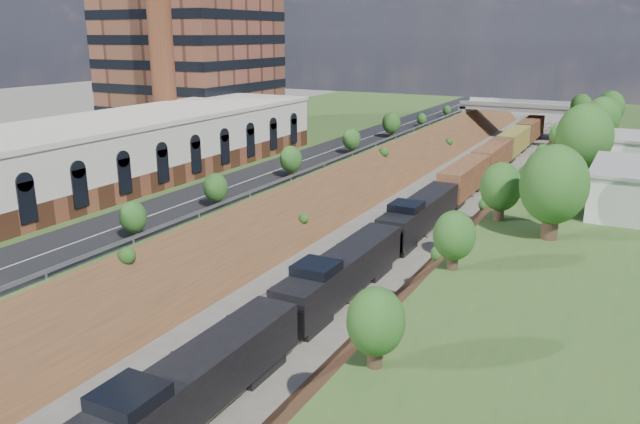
% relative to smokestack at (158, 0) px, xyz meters
% --- Properties ---
extents(platform_left, '(44.00, 180.00, 5.00)m').
position_rel_smokestack_xyz_m(platform_left, '(3.00, 4.00, -22.50)').
color(platform_left, '#356027').
rests_on(platform_left, ground).
extents(embankment_left, '(10.00, 180.00, 10.00)m').
position_rel_smokestack_xyz_m(embankment_left, '(25.00, 4.00, -25.00)').
color(embankment_left, brown).
rests_on(embankment_left, ground).
extents(embankment_right, '(10.00, 180.00, 10.00)m').
position_rel_smokestack_xyz_m(embankment_right, '(47.00, 4.00, -25.00)').
color(embankment_right, brown).
rests_on(embankment_right, ground).
extents(rail_left_track, '(1.58, 180.00, 0.18)m').
position_rel_smokestack_xyz_m(rail_left_track, '(33.40, 4.00, -24.91)').
color(rail_left_track, gray).
rests_on(rail_left_track, ground).
extents(rail_right_track, '(1.58, 180.00, 0.18)m').
position_rel_smokestack_xyz_m(rail_right_track, '(38.60, 4.00, -24.91)').
color(rail_right_track, gray).
rests_on(rail_right_track, ground).
extents(road, '(8.00, 180.00, 0.10)m').
position_rel_smokestack_xyz_m(road, '(20.50, 4.00, -19.95)').
color(road, black).
rests_on(road, platform_left).
extents(guardrail, '(0.10, 171.00, 0.70)m').
position_rel_smokestack_xyz_m(guardrail, '(24.60, 3.80, -19.45)').
color(guardrail, '#99999E').
rests_on(guardrail, platform_left).
extents(commercial_building, '(14.30, 62.30, 7.00)m').
position_rel_smokestack_xyz_m(commercial_building, '(8.00, -18.00, -16.49)').
color(commercial_building, brown).
rests_on(commercial_building, platform_left).
extents(smokestack, '(3.20, 3.20, 40.00)m').
position_rel_smokestack_xyz_m(smokestack, '(0.00, 0.00, 0.00)').
color(smokestack, brown).
rests_on(smokestack, platform_left).
extents(overpass, '(24.50, 8.30, 7.40)m').
position_rel_smokestack_xyz_m(overpass, '(36.00, 66.00, -20.08)').
color(overpass, gray).
rests_on(overpass, ground).
extents(tree_right_large, '(5.25, 5.25, 7.61)m').
position_rel_smokestack_xyz_m(tree_right_large, '(53.00, -16.00, -15.62)').
color(tree_right_large, '#473323').
rests_on(tree_right_large, platform_right).
extents(tree_left_crest, '(2.45, 2.45, 3.55)m').
position_rel_smokestack_xyz_m(tree_left_crest, '(24.20, -36.00, -17.96)').
color(tree_left_crest, '#473323').
rests_on(tree_left_crest, platform_left).
extents(freight_train, '(3.01, 121.35, 4.55)m').
position_rel_smokestack_xyz_m(freight_train, '(38.60, 10.81, -22.45)').
color(freight_train, black).
rests_on(freight_train, ground).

